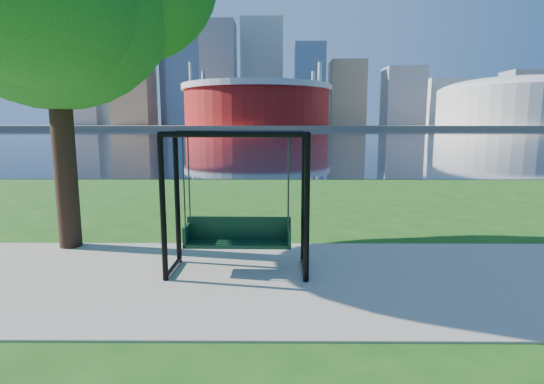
{
  "coord_description": "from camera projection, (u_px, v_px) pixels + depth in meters",
  "views": [
    {
      "loc": [
        0.01,
        -6.98,
        2.45
      ],
      "look_at": [
        -0.04,
        0.0,
        1.34
      ],
      "focal_mm": 28.0,
      "sensor_mm": 36.0,
      "label": 1
    }
  ],
  "objects": [
    {
      "name": "arena",
      "position": [
        517.0,
        100.0,
        236.0
      ],
      "size": [
        84.0,
        84.0,
        26.56
      ],
      "color": "beige",
      "rests_on": "far_bank"
    },
    {
      "name": "path",
      "position": [
        274.0,
        279.0,
        6.78
      ],
      "size": [
        120.0,
        4.0,
        0.03
      ],
      "primitive_type": "cube",
      "color": "#9E937F",
      "rests_on": "ground"
    },
    {
      "name": "skyline",
      "position": [
        269.0,
        80.0,
        317.1
      ],
      "size": [
        392.0,
        66.0,
        96.5
      ],
      "color": "gray",
      "rests_on": "far_bank"
    },
    {
      "name": "swing",
      "position": [
        238.0,
        206.0,
        6.96
      ],
      "size": [
        2.32,
        1.03,
        2.36
      ],
      "rotation": [
        0.0,
        0.0,
        -0.02
      ],
      "color": "black",
      "rests_on": "ground"
    },
    {
      "name": "stadium",
      "position": [
        257.0,
        103.0,
        237.19
      ],
      "size": [
        83.0,
        83.0,
        32.0
      ],
      "color": "maroon",
      "rests_on": "far_bank"
    },
    {
      "name": "far_bank",
      "position": [
        275.0,
        127.0,
        309.32
      ],
      "size": [
        900.0,
        228.0,
        2.0
      ],
      "primitive_type": "cube",
      "color": "#937F60",
      "rests_on": "ground"
    },
    {
      "name": "ground",
      "position": [
        274.0,
        269.0,
        7.28
      ],
      "size": [
        900.0,
        900.0,
        0.0
      ],
      "primitive_type": "plane",
      "color": "#1E5114",
      "rests_on": "ground"
    },
    {
      "name": "river",
      "position": [
        275.0,
        134.0,
        108.01
      ],
      "size": [
        900.0,
        180.0,
        0.02
      ],
      "primitive_type": "cube",
      "color": "black",
      "rests_on": "ground"
    }
  ]
}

